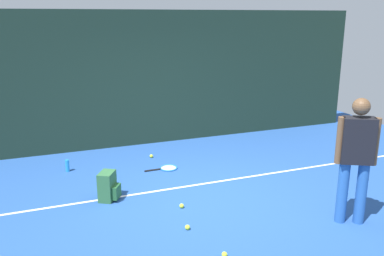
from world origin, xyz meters
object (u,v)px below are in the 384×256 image
backpack (108,187)px  tennis_ball_near_player (188,227)px  tennis_player (356,154)px  water_bottle (67,166)px  tennis_ball_mid_court (151,156)px  tennis_ball_by_fence (182,206)px  tennis_ball_far_left (224,254)px  tennis_racket (167,168)px

backpack → tennis_ball_near_player: size_ratio=6.67×
tennis_player → water_bottle: tennis_player is taller
tennis_ball_mid_court → tennis_ball_by_fence: bearing=-94.6°
tennis_ball_far_left → water_bottle: water_bottle is taller
tennis_racket → tennis_ball_near_player: 2.23m
backpack → tennis_ball_by_fence: size_ratio=6.67×
tennis_ball_by_fence → tennis_ball_mid_court: bearing=85.4°
tennis_ball_near_player → tennis_ball_mid_court: bearing=83.7°
tennis_ball_far_left → tennis_ball_near_player: bearing=103.4°
tennis_player → tennis_ball_mid_court: bearing=145.4°
backpack → tennis_ball_mid_court: bearing=-4.2°
tennis_racket → tennis_ball_near_player: bearing=-101.5°
tennis_ball_by_fence → water_bottle: water_bottle is taller
tennis_ball_far_left → tennis_racket: bearing=85.2°
tennis_player → tennis_ball_mid_court: 4.01m
tennis_ball_near_player → water_bottle: size_ratio=0.30×
tennis_ball_near_player → water_bottle: water_bottle is taller
tennis_player → water_bottle: size_ratio=7.84×
tennis_racket → backpack: (-1.22, -0.92, 0.20)m
tennis_player → tennis_ball_far_left: 2.15m
tennis_ball_mid_court → tennis_racket: bearing=-81.5°
tennis_player → backpack: bearing=175.5°
tennis_ball_by_fence → water_bottle: (-1.41, 2.09, 0.08)m
backpack → tennis_ball_by_fence: 1.16m
tennis_player → tennis_ball_near_player: (-2.11, 0.59, -0.93)m
tennis_ball_near_player → tennis_ball_by_fence: (0.14, 0.61, 0.00)m
tennis_ball_by_fence → tennis_racket: bearing=79.8°
tennis_racket → tennis_ball_far_left: 2.94m
tennis_player → water_bottle: (-3.38, 3.29, -0.86)m
water_bottle → tennis_ball_near_player: bearing=-64.8°
tennis_racket → water_bottle: bearing=162.5°
tennis_ball_by_fence → water_bottle: 2.53m
tennis_player → tennis_ball_near_player: size_ratio=25.76×
tennis_ball_by_fence → tennis_ball_far_left: bearing=-88.4°
tennis_ball_far_left → tennis_ball_mid_court: bearing=87.7°
tennis_player → backpack: 3.53m
tennis_ball_by_fence → tennis_ball_mid_court: (0.18, 2.27, 0.00)m
tennis_player → tennis_ball_mid_court: (-1.79, 3.47, -0.93)m
tennis_ball_by_fence → tennis_ball_mid_court: 2.27m
tennis_player → tennis_ball_by_fence: bearing=176.8°
tennis_player → tennis_ball_near_player: tennis_player is taller
tennis_ball_near_player → backpack: bearing=121.9°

